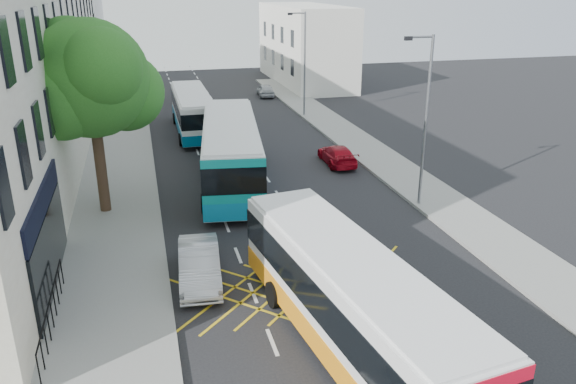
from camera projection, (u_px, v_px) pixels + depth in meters
pavement_left at (106, 211)px, 26.71m from camera, size 5.00×70.00×0.15m
pavement_right at (413, 182)px, 30.52m from camera, size 3.00×70.00×0.15m
terrace_far at (62, 34)px, 59.85m from camera, size 8.00×20.00×10.00m
building_right at (305, 44)px, 59.83m from camera, size 6.00×18.00×8.00m
street_tree at (90, 80)px, 24.48m from camera, size 6.30×5.70×8.80m
lamp_near at (424, 113)px, 25.89m from camera, size 1.45×0.15×8.00m
lamp_far at (303, 59)px, 43.99m from camera, size 1.45×0.15×8.00m
railings at (52, 312)px, 17.42m from camera, size 0.08×5.60×1.14m
bus_near at (351, 301)px, 16.29m from camera, size 4.04×11.32×3.11m
bus_mid at (231, 152)px, 29.91m from camera, size 4.48×12.50×3.44m
bus_far at (193, 111)px, 40.43m from camera, size 2.65×10.41×2.92m
parked_car_silver at (199, 264)px, 20.41m from camera, size 1.77×4.26×1.37m
red_hatchback at (337, 155)px, 33.64m from camera, size 1.73×4.00×1.14m
distant_car_grey at (191, 96)px, 50.36m from camera, size 2.31×4.59×1.25m
distant_car_silver at (265, 90)px, 53.46m from camera, size 1.67×3.59×1.19m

